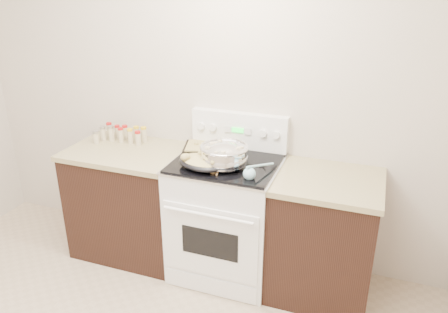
% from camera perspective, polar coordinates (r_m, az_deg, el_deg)
% --- Properties ---
extents(room_shell, '(4.10, 3.60, 2.75)m').
position_cam_1_polar(room_shell, '(1.92, -24.61, 5.90)').
color(room_shell, beige).
rests_on(room_shell, ground).
extents(counter_left, '(0.93, 0.67, 0.92)m').
position_cam_1_polar(counter_left, '(3.71, -11.88, -5.65)').
color(counter_left, black).
rests_on(counter_left, ground).
extents(counter_right, '(0.73, 0.67, 0.92)m').
position_cam_1_polar(counter_right, '(3.25, 12.76, -10.13)').
color(counter_right, black).
rests_on(counter_right, ground).
extents(kitchen_range, '(0.78, 0.73, 1.22)m').
position_cam_1_polar(kitchen_range, '(3.36, 0.32, -7.70)').
color(kitchen_range, white).
rests_on(kitchen_range, ground).
extents(mixing_bowl, '(0.37, 0.37, 0.20)m').
position_cam_1_polar(mixing_bowl, '(3.04, 0.04, 0.03)').
color(mixing_bowl, silver).
rests_on(mixing_bowl, kitchen_range).
extents(roasting_pan, '(0.42, 0.34, 0.12)m').
position_cam_1_polar(roasting_pan, '(3.03, -2.99, -0.68)').
color(roasting_pan, black).
rests_on(roasting_pan, kitchen_range).
extents(baking_sheet, '(0.46, 0.38, 0.06)m').
position_cam_1_polar(baking_sheet, '(3.37, -1.69, 1.27)').
color(baking_sheet, black).
rests_on(baking_sheet, kitchen_range).
extents(wooden_spoon, '(0.07, 0.29, 0.04)m').
position_cam_1_polar(wooden_spoon, '(3.00, -1.01, -1.69)').
color(wooden_spoon, '#A77D4C').
rests_on(wooden_spoon, kitchen_range).
extents(blue_ladle, '(0.15, 0.27, 0.11)m').
position_cam_1_polar(blue_ladle, '(2.89, 3.48, -2.16)').
color(blue_ladle, '#8CC0D1').
rests_on(blue_ladle, kitchen_range).
extents(spice_jars, '(0.40, 0.23, 0.13)m').
position_cam_1_polar(spice_jars, '(3.68, -13.32, 2.89)').
color(spice_jars, '#BFB28C').
rests_on(spice_jars, counter_left).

